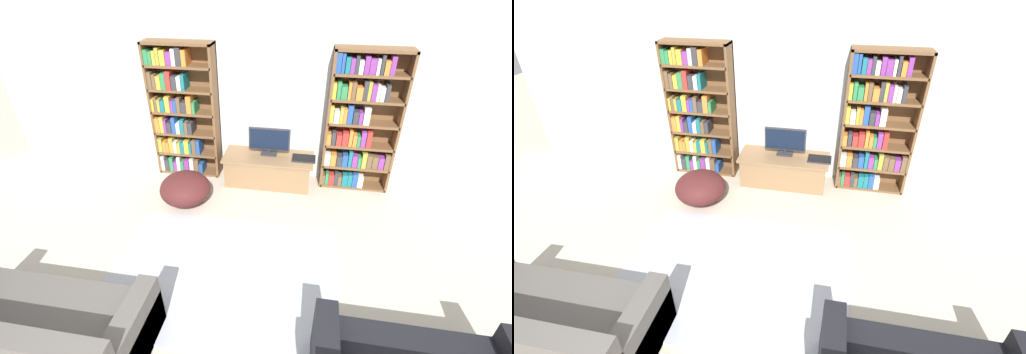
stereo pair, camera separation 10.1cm
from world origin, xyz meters
The scene contains 9 objects.
wall_back centered at (0.00, 4.23, 1.30)m, with size 8.80×0.06×2.60m.
bookshelf_left centered at (-1.33, 4.05, 1.00)m, with size 1.00×0.30×2.05m.
bookshelf_right centered at (1.29, 4.05, 1.02)m, with size 1.00×0.30×2.05m.
tv_stand centered at (0.04, 3.89, 0.23)m, with size 1.36×0.56×0.47m.
television centered at (0.04, 3.95, 0.69)m, with size 0.62×0.16×0.43m.
laptop centered at (0.57, 3.88, 0.48)m, with size 0.35×0.23×0.03m.
area_rug centered at (-0.20, 1.93, 0.01)m, with size 2.53×1.86×0.02m.
couch_left_sectional centered at (-1.54, 0.81, 0.27)m, with size 1.85×0.91×0.78m.
beanbag_ottoman centered at (-1.06, 3.19, 0.22)m, with size 0.71×0.71×0.45m, color #4C1E1E.
Camera 2 is at (0.70, -0.60, 2.97)m, focal length 24.00 mm.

